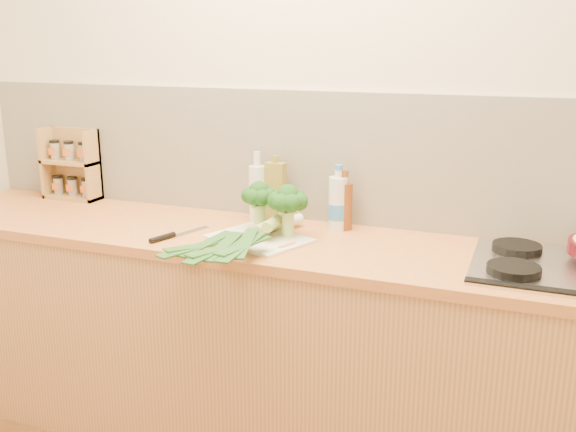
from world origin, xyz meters
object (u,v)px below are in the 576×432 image
chopping_board (259,239)px  chefs_knife (170,236)px  gas_hob (563,267)px  spice_rack (73,168)px

chopping_board → chefs_knife: chefs_knife is taller
gas_hob → chefs_knife: (-1.40, -0.15, -0.01)m
chopping_board → spice_rack: bearing=-173.1°
spice_rack → chefs_knife: bearing=-27.6°
gas_hob → spice_rack: (-2.18, 0.25, 0.13)m
chefs_knife → spice_rack: spice_rack is taller
chopping_board → chefs_knife: (-0.33, -0.10, 0.00)m
chefs_knife → spice_rack: size_ratio=0.85×
chopping_board → chefs_knife: 0.35m
spice_rack → gas_hob: bearing=-6.5°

